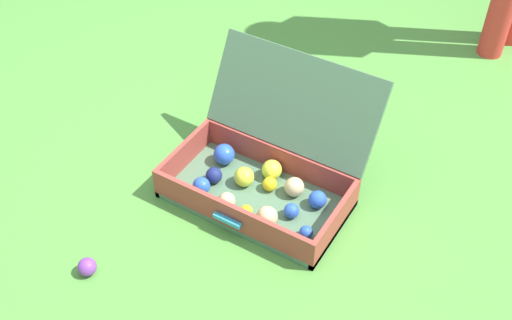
# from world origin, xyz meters

# --- Properties ---
(ground_plane) EXTENTS (16.00, 16.00, 0.00)m
(ground_plane) POSITION_xyz_m (0.00, 0.00, 0.00)
(ground_plane) COLOR #4C8C38
(open_suitcase) EXTENTS (0.67, 0.57, 0.45)m
(open_suitcase) POSITION_xyz_m (-0.05, 0.07, 0.10)
(open_suitcase) COLOR #4C7051
(open_suitcase) RESTS_ON ground
(stray_ball_on_grass) EXTENTS (0.06, 0.06, 0.06)m
(stray_ball_on_grass) POSITION_xyz_m (-0.36, -0.58, 0.03)
(stray_ball_on_grass) COLOR purple
(stray_ball_on_grass) RESTS_ON ground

